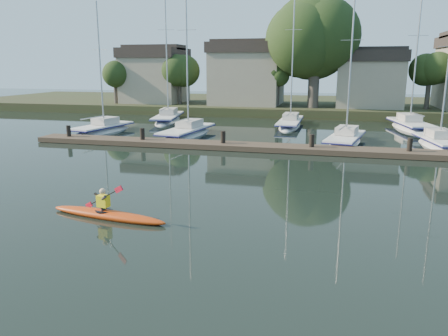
% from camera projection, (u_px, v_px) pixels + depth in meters
% --- Properties ---
extents(ground, '(160.00, 160.00, 0.00)m').
position_uv_depth(ground, '(210.00, 219.00, 16.23)').
color(ground, black).
rests_on(ground, ground).
extents(kayak, '(5.01, 1.37, 1.59)m').
position_uv_depth(kayak, '(107.00, 213.00, 16.36)').
color(kayak, '#B33A0D').
rests_on(kayak, ground).
extents(dock, '(34.00, 2.00, 1.80)m').
position_uv_depth(dock, '(266.00, 147.00, 29.41)').
color(dock, '#4F3B2D').
rests_on(dock, ground).
extents(sailboat_0, '(3.43, 7.83, 12.01)m').
position_uv_depth(sailboat_0, '(103.00, 134.00, 37.64)').
color(sailboat_0, white).
rests_on(sailboat_0, ground).
extents(sailboat_1, '(3.13, 8.95, 14.33)m').
position_uv_depth(sailboat_1, '(187.00, 138.00, 35.73)').
color(sailboat_1, white).
rests_on(sailboat_1, ground).
extents(sailboat_3, '(3.55, 8.16, 12.75)m').
position_uv_depth(sailboat_3, '(345.00, 146.00, 32.18)').
color(sailboat_3, white).
rests_on(sailboat_3, ground).
extents(sailboat_4, '(3.21, 7.28, 11.96)m').
position_uv_depth(sailboat_4, '(440.00, 150.00, 30.73)').
color(sailboat_4, white).
rests_on(sailboat_4, ground).
extents(sailboat_5, '(3.86, 9.64, 15.57)m').
position_uv_depth(sailboat_5, '(168.00, 123.00, 45.17)').
color(sailboat_5, white).
rests_on(sailboat_5, ground).
extents(sailboat_6, '(2.02, 9.47, 15.04)m').
position_uv_depth(sailboat_6, '(290.00, 128.00, 41.54)').
color(sailboat_6, white).
rests_on(sailboat_6, ground).
extents(sailboat_7, '(3.80, 9.03, 14.13)m').
position_uv_depth(sailboat_7, '(410.00, 131.00, 39.47)').
color(sailboat_7, white).
rests_on(sailboat_7, ground).
extents(shore, '(90.00, 25.25, 12.75)m').
position_uv_depth(shore, '(312.00, 85.00, 53.17)').
color(shore, '#29381C').
rests_on(shore, ground).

